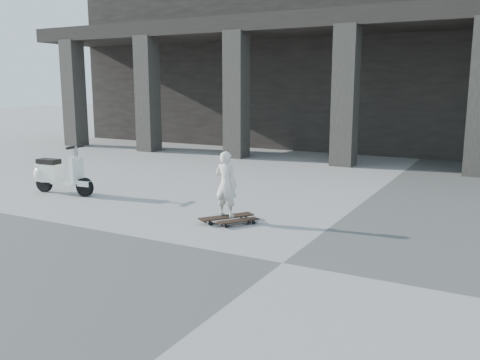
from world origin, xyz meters
The scene contains 6 objects.
ground centered at (0.00, 0.00, 0.00)m, with size 90.00×90.00×0.00m, color #494946.
colonnade centered at (0.00, 13.77, 3.03)m, with size 28.00×8.82×6.00m.
longboard centered at (-1.69, 1.44, 0.08)m, with size 0.74×0.93×0.10m.
skateboard_spare centered at (-1.41, 1.35, 0.07)m, with size 0.56×0.70×0.09m.
child centered at (-1.69, 1.44, 0.66)m, with size 0.41×0.27×1.13m, color silver.
scooter centered at (-6.17, 1.73, 0.42)m, with size 1.54×0.53×1.07m.
Camera 1 is at (2.54, -5.91, 2.32)m, focal length 38.00 mm.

